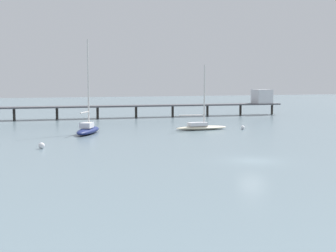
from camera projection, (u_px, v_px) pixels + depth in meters
name	position (u px, v px, depth m)	size (l,w,h in m)	color
ground_plane	(253.00, 161.00, 39.97)	(400.00, 400.00, 0.00)	slate
pier	(149.00, 104.00, 92.20)	(80.83, 12.29, 5.63)	#4C4C51
sailboat_cream	(201.00, 126.00, 67.02)	(8.33, 2.54, 9.70)	beige
sailboat_navy	(88.00, 128.00, 61.55)	(5.88, 8.17, 12.95)	navy
mooring_buoy_outer	(243.00, 128.00, 67.34)	(0.62, 0.62, 0.62)	silver
mooring_buoy_inner	(42.00, 146.00, 47.35)	(0.67, 0.67, 0.67)	silver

